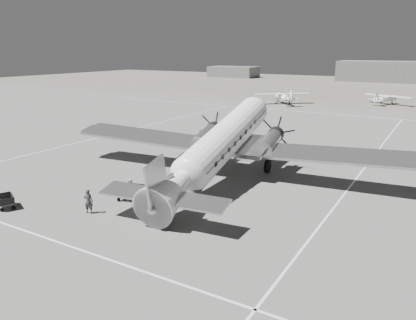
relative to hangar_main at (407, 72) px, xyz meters
The scene contains 16 objects.
ground 120.15m from the hangar_main, 92.39° to the right, with size 260.00×260.00×0.00m, color slate.
taxi_line_near 134.13m from the hangar_main, 92.14° to the right, with size 60.00×0.15×0.01m, color silver.
taxi_line_right 120.25m from the hangar_main, 86.66° to the right, with size 0.15×80.00×0.01m, color silver.
taxi_line_left 112.43m from the hangar_main, 101.81° to the right, with size 0.15×60.00×0.01m, color silver.
taxi_line_horizon 80.22m from the hangar_main, 93.58° to the right, with size 90.00×0.15×0.01m, color silver.
grass_infield 25.71m from the hangar_main, 101.31° to the right, with size 260.00×90.00×0.01m, color #615E51.
hangar_main is the anchor object (origin of this frame).
shed_secondary 60.22m from the hangar_main, behind, with size 18.00×10.00×4.00m, color #5F5F5F.
dc3_airliner 120.02m from the hangar_main, 91.11° to the right, with size 30.50×21.16×5.81m, color #B1B1B4, non-canonical shape.
light_plane_left 73.49m from the hangar_main, 101.73° to the right, with size 11.01×8.94×2.29m, color white, non-canonical shape.
light_plane_right 62.68m from the hangar_main, 87.77° to the right, with size 9.44×7.66×1.96m, color white, non-canonical shape.
baggage_cart_near 127.16m from the hangar_main, 92.54° to the right, with size 1.92×1.35×1.08m, color #5F5F5F, non-canonical shape.
baggage_cart_far 132.90m from the hangar_main, 95.12° to the right, with size 1.54×1.09×0.87m, color #5F5F5F, non-canonical shape.
ground_crew 130.35m from the hangar_main, 92.81° to the right, with size 0.59×0.39×1.61m, color #323232.
ramp_agent 127.21m from the hangar_main, 92.49° to the right, with size 0.78×0.61×1.60m, color silver.
passenger 124.69m from the hangar_main, 92.13° to the right, with size 0.88×0.57×1.79m, color beige.
Camera 1 is at (17.59, -27.24, 10.19)m, focal length 35.00 mm.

